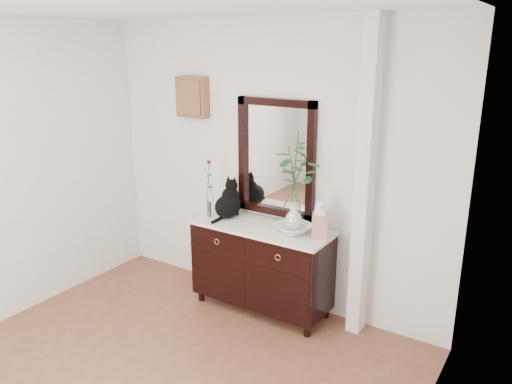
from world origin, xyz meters
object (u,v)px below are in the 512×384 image
Objects in this scene: lotus_bowl at (293,228)px; ginger_jar at (320,219)px; sideboard at (262,263)px; cat at (228,199)px.

lotus_bowl is 0.93× the size of ginger_jar.
sideboard is 3.85× the size of ginger_jar.
ginger_jar is at bearing -3.15° from cat.
lotus_bowl is at bearing -176.26° from ginger_jar.
sideboard is 0.53m from lotus_bowl.
sideboard is 4.14× the size of lotus_bowl.
ginger_jar is (0.25, 0.02, 0.13)m from lotus_bowl.
lotus_bowl is (0.73, -0.02, -0.15)m from cat.
ginger_jar reaches higher than sideboard.
cat is at bearing 176.03° from sideboard.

